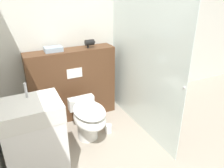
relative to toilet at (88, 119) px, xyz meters
The scene contains 8 objects.
wall_back 1.31m from the toilet, 69.82° to the left, with size 8.00×0.06×2.50m.
partition_panel 0.70m from the toilet, 89.10° to the left, with size 1.29×0.30×1.09m.
shower_glass 1.03m from the toilet, ahead, with size 0.04×1.67×1.98m.
toilet is the anchor object (origin of this frame).
sink_vanity 0.88m from the toilet, 144.17° to the right, with size 0.53×0.42×1.13m.
hair_drier 1.09m from the toilet, 64.14° to the left, with size 0.16×0.09×0.12m.
folded_towel 1.07m from the toilet, 107.62° to the left, with size 0.24×0.17×0.06m.
spare_toilet_roll 0.41m from the toilet, ahead, with size 0.10×0.10×0.12m.
Camera 1 is at (-1.10, -1.28, 1.91)m, focal length 35.00 mm.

